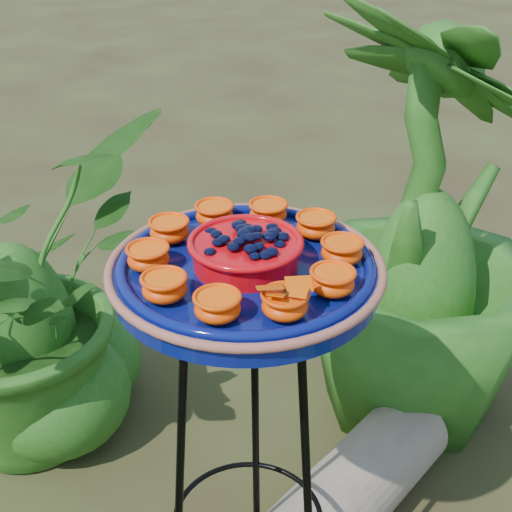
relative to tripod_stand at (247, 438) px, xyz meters
name	(u,v)px	position (x,y,z in m)	size (l,w,h in m)	color
tripod_stand	(247,438)	(0.00, 0.00, 0.00)	(0.37, 0.37, 0.81)	black
feeder_dish	(246,266)	(0.00, 0.00, 0.35)	(0.52, 0.52, 0.10)	#071059
driftwood_log	(350,492)	(0.28, 0.17, -0.39)	(0.20, 0.20, 0.59)	gray
shrub_back_left	(13,292)	(-0.46, 0.70, -0.06)	(0.77, 0.67, 0.85)	#225316
shrub_back_right	(428,229)	(0.57, 0.54, 0.08)	(0.64, 0.64, 1.14)	#225316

